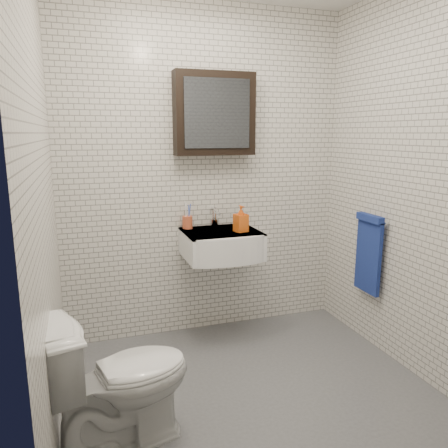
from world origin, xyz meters
name	(u,v)px	position (x,y,z in m)	size (l,w,h in m)	color
ground	(253,392)	(0.00, 0.00, 0.01)	(2.20, 2.00, 0.01)	#4F5157
room_shell	(256,151)	(0.00, 0.00, 1.47)	(2.22, 2.02, 2.51)	silver
washbasin	(223,244)	(0.05, 0.73, 0.76)	(0.55, 0.50, 0.20)	white
faucet	(215,218)	(0.05, 0.93, 0.92)	(0.06, 0.20, 0.15)	silver
mirror_cabinet	(214,114)	(0.05, 0.93, 1.70)	(0.60, 0.15, 0.60)	black
towel_rail	(369,250)	(1.04, 0.35, 0.72)	(0.09, 0.30, 0.58)	silver
toothbrush_cup	(187,222)	(-0.16, 0.94, 0.90)	(0.10, 0.10, 0.21)	#BE502F
soap_bottle	(241,219)	(0.18, 0.71, 0.95)	(0.09, 0.09, 0.19)	#EE5319
toilet	(119,379)	(-0.80, -0.20, 0.36)	(0.41, 0.71, 0.73)	white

